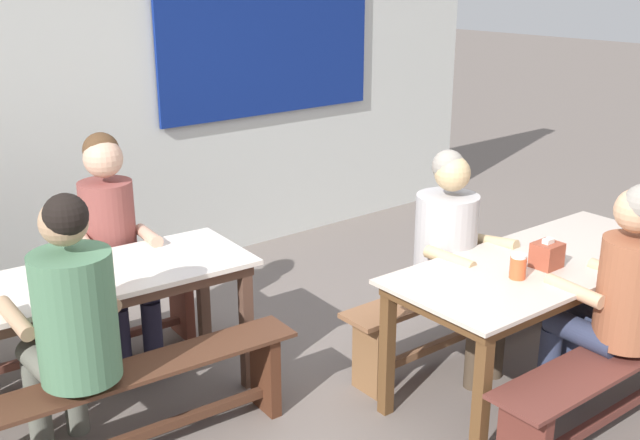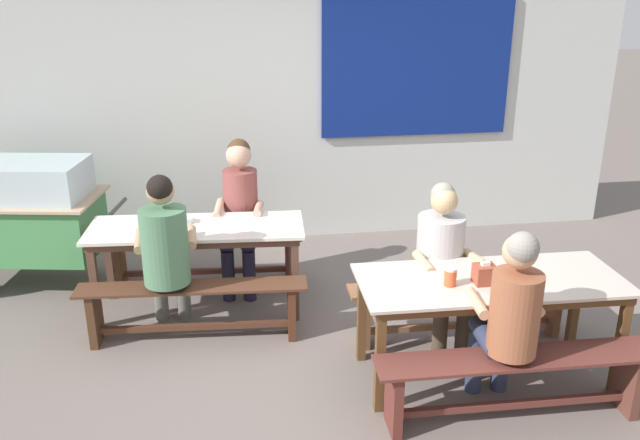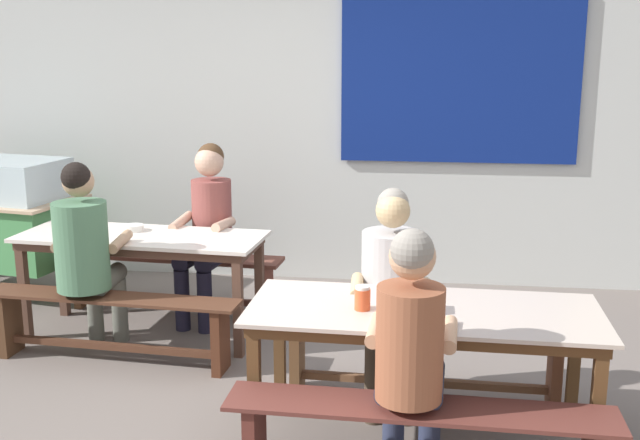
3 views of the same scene
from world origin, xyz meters
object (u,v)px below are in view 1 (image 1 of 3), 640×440
object	(u,v)px
dining_table_far	(80,293)
bench_near_back	(465,304)
dining_table_near	(543,273)
person_center_facing	(113,237)
person_right_near_table	(454,248)
tissue_box	(547,255)
bench_near_front	(623,376)
soup_bowl	(52,272)
bench_far_back	(56,319)
person_near_front	(616,293)
person_left_back_turned	(71,319)
condiment_jar	(518,267)
bench_far_front	(125,405)

from	to	relation	value
dining_table_far	bench_near_back	bearing A→B (deg)	-21.76
dining_table_near	person_center_facing	bearing A→B (deg)	133.04
person_right_near_table	tissue_box	world-z (taller)	person_right_near_table
dining_table_near	person_right_near_table	distance (m)	0.50
dining_table_near	bench_near_front	bearing A→B (deg)	-91.30
dining_table_near	soup_bowl	distance (m)	2.50
bench_far_back	person_near_front	xyz separation A→B (m)	(1.88, -2.26, 0.41)
person_right_near_table	soup_bowl	world-z (taller)	person_right_near_table
dining_table_far	person_near_front	world-z (taller)	person_near_front
bench_far_back	soup_bowl	world-z (taller)	soup_bowl
dining_table_near	person_near_front	world-z (taller)	person_near_front
person_left_back_turned	tissue_box	bearing A→B (deg)	-23.72
person_right_near_table	person_near_front	distance (m)	0.91
dining_table_near	person_near_front	distance (m)	0.45
bench_far_back	condiment_jar	world-z (taller)	condiment_jar
dining_table_far	person_left_back_turned	xyz separation A→B (m)	(-0.21, -0.44, 0.09)
dining_table_far	bench_near_front	xyz separation A→B (m)	(1.96, -1.82, -0.37)
bench_near_front	bench_far_front	bearing A→B (deg)	146.83
bench_far_back	bench_far_front	size ratio (longest dim) A/B	1.02
person_near_front	condiment_jar	world-z (taller)	person_near_front
bench_near_front	person_left_back_turned	size ratio (longest dim) A/B	1.33
bench_near_back	tissue_box	bearing A→B (deg)	-98.48
bench_near_back	person_near_front	bearing A→B (deg)	-94.21
person_center_facing	condiment_jar	world-z (taller)	person_center_facing
bench_far_back	condiment_jar	xyz separation A→B (m)	(1.63, -1.88, 0.49)
bench_near_front	tissue_box	world-z (taller)	tissue_box
person_right_near_table	condiment_jar	bearing A→B (deg)	-103.83
bench_far_front	soup_bowl	xyz separation A→B (m)	(-0.05, 0.61, 0.48)
dining_table_near	bench_near_front	xyz separation A→B (m)	(-0.01, -0.51, -0.38)
person_center_facing	person_near_front	world-z (taller)	person_center_facing
person_right_near_table	soup_bowl	distance (m)	2.11
bench_far_front	dining_table_near	bearing A→B (deg)	-21.54
person_near_front	person_right_near_table	bearing A→B (deg)	97.64
condiment_jar	person_right_near_table	bearing A→B (deg)	76.17
dining_table_far	bench_near_back	size ratio (longest dim) A/B	1.02
bench_far_back	person_near_front	world-z (taller)	person_near_front
bench_far_back	bench_near_front	world-z (taller)	same
bench_near_front	dining_table_near	bearing A→B (deg)	88.70
bench_far_front	person_center_facing	size ratio (longest dim) A/B	1.31
person_left_back_turned	person_center_facing	bearing A→B (deg)	55.42
dining_table_far	person_right_near_table	bearing A→B (deg)	-25.24
condiment_jar	bench_near_front	bearing A→B (deg)	-57.06
person_center_facing	tissue_box	xyz separation A→B (m)	(1.53, -1.78, 0.05)
bench_near_front	person_right_near_table	xyz separation A→B (m)	(-0.17, 0.97, 0.42)
dining_table_far	person_near_front	bearing A→B (deg)	-42.35
person_right_near_table	bench_far_front	bearing A→B (deg)	169.66
bench_near_front	tissue_box	size ratio (longest dim) A/B	11.64
bench_near_back	person_left_back_turned	world-z (taller)	person_left_back_turned
bench_near_front	person_left_back_turned	bearing A→B (deg)	147.57
person_right_near_table	person_near_front	bearing A→B (deg)	-82.36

